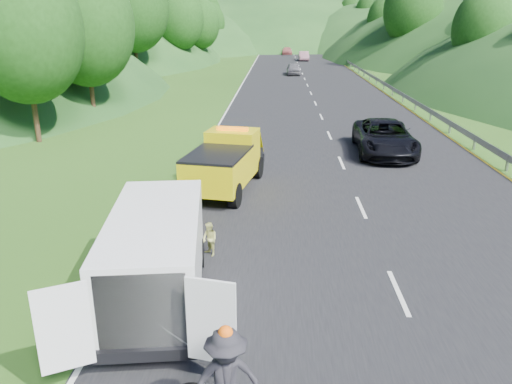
{
  "coord_description": "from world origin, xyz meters",
  "views": [
    {
      "loc": [
        -0.09,
        -13.11,
        6.47
      ],
      "look_at": [
        -0.74,
        1.84,
        1.3
      ],
      "focal_mm": 35.0,
      "sensor_mm": 36.0,
      "label": 1
    }
  ],
  "objects_px": {
    "child": "(210,256)",
    "passing_suv": "(383,154)",
    "white_van": "(157,251)",
    "suitcase": "(114,238)",
    "tow_truck": "(226,162)",
    "woman": "(142,245)"
  },
  "relations": [
    {
      "from": "tow_truck",
      "to": "white_van",
      "type": "height_order",
      "value": "tow_truck"
    },
    {
      "from": "tow_truck",
      "to": "child",
      "type": "distance_m",
      "value": 6.11
    },
    {
      "from": "tow_truck",
      "to": "child",
      "type": "bearing_deg",
      "value": -78.23
    },
    {
      "from": "white_van",
      "to": "passing_suv",
      "type": "relative_size",
      "value": 1.11
    },
    {
      "from": "white_van",
      "to": "tow_truck",
      "type": "bearing_deg",
      "value": 77.35
    },
    {
      "from": "suitcase",
      "to": "passing_suv",
      "type": "height_order",
      "value": "passing_suv"
    },
    {
      "from": "white_van",
      "to": "woman",
      "type": "distance_m",
      "value": 3.5
    },
    {
      "from": "white_van",
      "to": "child",
      "type": "distance_m",
      "value": 2.85
    },
    {
      "from": "tow_truck",
      "to": "child",
      "type": "xyz_separation_m",
      "value": [
        0.12,
        -6.0,
        -1.15
      ]
    },
    {
      "from": "woman",
      "to": "child",
      "type": "bearing_deg",
      "value": -138.87
    },
    {
      "from": "tow_truck",
      "to": "child",
      "type": "relative_size",
      "value": 5.73
    },
    {
      "from": "woman",
      "to": "suitcase",
      "type": "bearing_deg",
      "value": 73.04
    },
    {
      "from": "white_van",
      "to": "suitcase",
      "type": "xyz_separation_m",
      "value": [
        -2.03,
        2.8,
        -0.97
      ]
    },
    {
      "from": "suitcase",
      "to": "passing_suv",
      "type": "xyz_separation_m",
      "value": [
        10.27,
        11.58,
        -0.3
      ]
    },
    {
      "from": "suitcase",
      "to": "white_van",
      "type": "bearing_deg",
      "value": -54.09
    },
    {
      "from": "child",
      "to": "passing_suv",
      "type": "height_order",
      "value": "passing_suv"
    },
    {
      "from": "white_van",
      "to": "passing_suv",
      "type": "xyz_separation_m",
      "value": [
        8.25,
        14.38,
        -1.28
      ]
    },
    {
      "from": "passing_suv",
      "to": "suitcase",
      "type": "bearing_deg",
      "value": -128.94
    },
    {
      "from": "tow_truck",
      "to": "white_van",
      "type": "bearing_deg",
      "value": -84.81
    },
    {
      "from": "white_van",
      "to": "child",
      "type": "bearing_deg",
      "value": 61.67
    },
    {
      "from": "child",
      "to": "passing_suv",
      "type": "bearing_deg",
      "value": 106.9
    },
    {
      "from": "child",
      "to": "passing_suv",
      "type": "xyz_separation_m",
      "value": [
        7.33,
        12.0,
        0.0
      ]
    }
  ]
}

